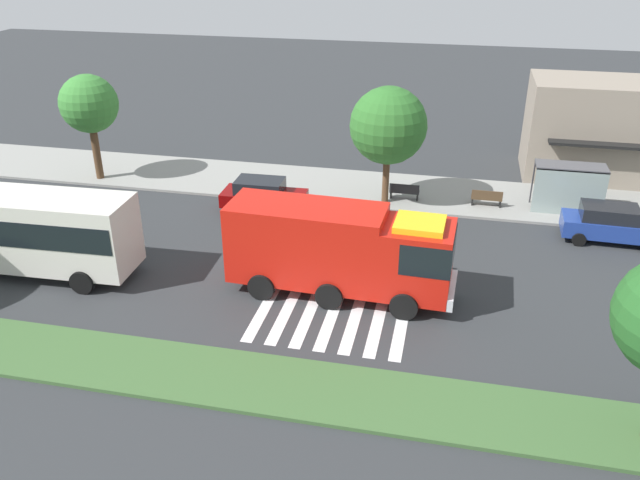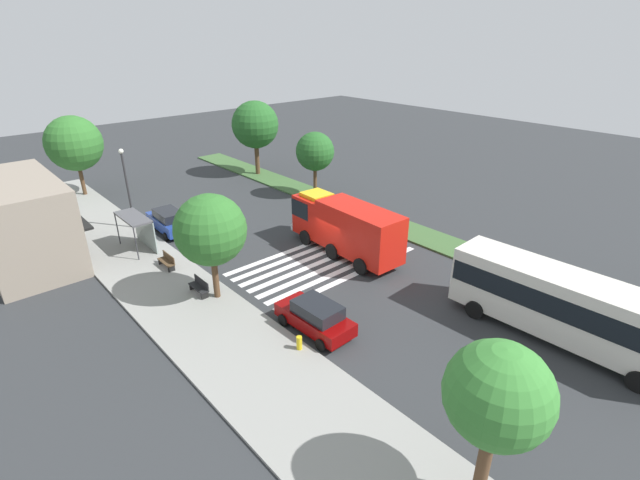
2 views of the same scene
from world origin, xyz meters
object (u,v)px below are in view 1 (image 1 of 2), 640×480
(bench_west_of_shelter, at_px, (404,191))
(fire_hydrant, at_px, (259,189))
(bus_stop_shelter, at_px, (570,181))
(sidewalk_tree_far_west, at_px, (89,105))
(sidewalk_tree_west, at_px, (388,126))
(parked_car_west, at_px, (263,195))
(fire_truck, at_px, (345,248))
(bench_near_shelter, at_px, (487,198))
(parked_car_mid, at_px, (611,223))
(transit_bus, at_px, (7,226))

(bench_west_of_shelter, distance_m, fire_hydrant, 7.97)
(bus_stop_shelter, bearing_deg, sidewalk_tree_far_west, -178.69)
(sidewalk_tree_far_west, distance_m, sidewalk_tree_west, 16.85)
(parked_car_west, distance_m, bench_west_of_shelter, 7.66)
(fire_truck, bearing_deg, bench_near_shelter, 63.08)
(parked_car_mid, relative_size, transit_bus, 0.41)
(fire_truck, relative_size, sidewalk_tree_west, 1.48)
(fire_hydrant, bearing_deg, bus_stop_shelter, 3.87)
(fire_truck, height_order, fire_hydrant, fire_truck)
(sidewalk_tree_far_west, height_order, sidewalk_tree_west, sidewalk_tree_west)
(bench_near_shelter, height_order, bench_west_of_shelter, same)
(bench_west_of_shelter, relative_size, sidewalk_tree_west, 0.26)
(parked_car_mid, xyz_separation_m, sidewalk_tree_west, (-11.00, 2.20, 3.43))
(parked_car_west, relative_size, transit_bus, 0.40)
(bench_west_of_shelter, height_order, sidewalk_tree_far_west, sidewalk_tree_far_west)
(bench_near_shelter, distance_m, fire_hydrant, 12.29)
(bench_west_of_shelter, relative_size, fire_hydrant, 2.29)
(parked_car_mid, distance_m, sidewalk_tree_west, 11.73)
(bus_stop_shelter, xyz_separation_m, sidewalk_tree_far_west, (-26.18, -0.60, 2.62))
(sidewalk_tree_west, height_order, fire_hydrant, sidewalk_tree_west)
(fire_hydrant, bearing_deg, parked_car_mid, -5.41)
(fire_truck, distance_m, bench_west_of_shelter, 10.50)
(fire_truck, height_order, parked_car_mid, fire_truck)
(sidewalk_tree_far_west, bearing_deg, transit_bus, -79.29)
(sidewalk_tree_west, bearing_deg, bench_west_of_shelter, 30.72)
(bus_stop_shelter, xyz_separation_m, bench_near_shelter, (-4.00, -0.02, -1.30))
(parked_car_west, xyz_separation_m, transit_bus, (-8.64, -8.62, 1.26))
(parked_car_mid, bearing_deg, fire_hydrant, 176.38)
(fire_truck, distance_m, sidewalk_tree_far_west, 19.22)
(parked_car_west, height_order, bus_stop_shelter, bus_stop_shelter)
(bench_near_shelter, relative_size, bench_west_of_shelter, 1.00)
(bench_west_of_shelter, xyz_separation_m, sidewalk_tree_far_west, (-17.83, -0.58, 3.92))
(fire_truck, xyz_separation_m, parked_car_mid, (11.44, 7.52, -1.18))
(fire_truck, bearing_deg, transit_bus, -173.21)
(sidewalk_tree_far_west, relative_size, sidewalk_tree_west, 0.97)
(transit_bus, distance_m, fire_hydrant, 13.10)
(sidewalk_tree_far_west, bearing_deg, bench_west_of_shelter, 1.86)
(parked_car_west, relative_size, sidewalk_tree_far_west, 0.73)
(parked_car_mid, height_order, bus_stop_shelter, bus_stop_shelter)
(bench_west_of_shelter, bearing_deg, bus_stop_shelter, 0.12)
(parked_car_west, relative_size, bus_stop_shelter, 1.27)
(transit_bus, bearing_deg, fire_hydrant, -129.38)
(parked_car_west, bearing_deg, sidewalk_tree_far_west, 166.75)
(bus_stop_shelter, distance_m, sidewalk_tree_far_west, 26.32)
(fire_truck, bearing_deg, sidewalk_tree_west, 89.74)
(fire_truck, relative_size, bus_stop_shelter, 2.63)
(sidewalk_tree_west, relative_size, fire_hydrant, 8.87)
(parked_car_mid, bearing_deg, sidewalk_tree_far_west, 177.28)
(fire_truck, relative_size, sidewalk_tree_far_west, 1.52)
(parked_car_west, relative_size, sidewalk_tree_west, 0.71)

